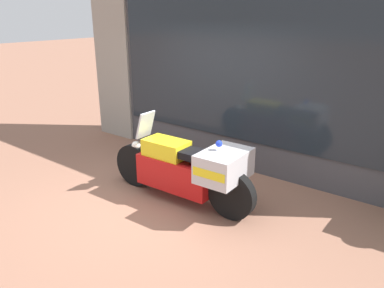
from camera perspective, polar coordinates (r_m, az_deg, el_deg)
name	(u,v)px	position (r m, az deg, el deg)	size (l,w,h in m)	color
ground_plane	(156,201)	(5.61, -5.53, -8.60)	(60.00, 60.00, 0.00)	#8E604C
shop_building	(210,67)	(6.85, 2.71, 11.57)	(6.62, 0.55, 3.36)	#424247
window_display	(250,140)	(6.72, 8.81, 0.58)	(5.18, 0.30, 2.02)	slate
paramedic_motorcycle	(189,168)	(5.29, -0.46, -3.73)	(2.44, 0.77, 1.25)	black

